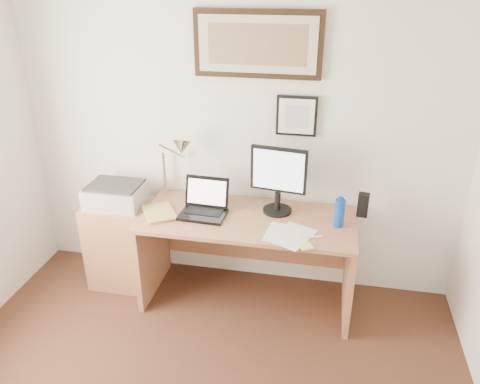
% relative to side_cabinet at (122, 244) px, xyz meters
% --- Properties ---
extents(wall_back, '(3.50, 0.02, 2.50)m').
position_rel_side_cabinet_xyz_m(wall_back, '(0.92, 0.32, 0.89)').
color(wall_back, white).
rests_on(wall_back, ground).
extents(side_cabinet, '(0.50, 0.40, 0.73)m').
position_rel_side_cabinet_xyz_m(side_cabinet, '(0.00, 0.00, 0.00)').
color(side_cabinet, '#9D6342').
rests_on(side_cabinet, floor).
extents(water_bottle, '(0.07, 0.07, 0.21)m').
position_rel_side_cabinet_xyz_m(water_bottle, '(1.73, -0.04, 0.49)').
color(water_bottle, '#0C3FA6').
rests_on(water_bottle, desk).
extents(bottle_cap, '(0.04, 0.04, 0.02)m').
position_rel_side_cabinet_xyz_m(bottle_cap, '(1.73, -0.04, 0.61)').
color(bottle_cap, '#0C3FA6').
rests_on(bottle_cap, water_bottle).
extents(speaker, '(0.09, 0.08, 0.18)m').
position_rel_side_cabinet_xyz_m(speaker, '(1.91, 0.15, 0.48)').
color(speaker, black).
rests_on(speaker, desk).
extents(paper_sheet_a, '(0.22, 0.30, 0.00)m').
position_rel_side_cabinet_xyz_m(paper_sheet_a, '(1.33, -0.23, 0.39)').
color(paper_sheet_a, white).
rests_on(paper_sheet_a, desk).
extents(paper_sheet_b, '(0.35, 0.40, 0.00)m').
position_rel_side_cabinet_xyz_m(paper_sheet_b, '(1.43, -0.25, 0.39)').
color(paper_sheet_b, white).
rests_on(paper_sheet_b, desk).
extents(sticky_pad, '(0.11, 0.11, 0.01)m').
position_rel_side_cabinet_xyz_m(sticky_pad, '(1.53, -0.38, 0.39)').
color(sticky_pad, '#E6E86E').
rests_on(sticky_pad, desk).
extents(marker_pen, '(0.14, 0.06, 0.02)m').
position_rel_side_cabinet_xyz_m(marker_pen, '(1.56, -0.25, 0.39)').
color(marker_pen, white).
rests_on(marker_pen, desk).
extents(book, '(0.34, 0.36, 0.02)m').
position_rel_side_cabinet_xyz_m(book, '(0.31, -0.18, 0.40)').
color(book, tan).
rests_on(book, desk).
extents(desk, '(1.60, 0.70, 0.75)m').
position_rel_side_cabinet_xyz_m(desk, '(1.07, 0.04, 0.15)').
color(desk, '#9D6342').
rests_on(desk, floor).
extents(laptop, '(0.35, 0.31, 0.26)m').
position_rel_side_cabinet_xyz_m(laptop, '(0.74, -0.04, 0.44)').
color(laptop, black).
rests_on(laptop, desk).
extents(lcd_monitor, '(0.42, 0.22, 0.52)m').
position_rel_side_cabinet_xyz_m(lcd_monitor, '(1.27, 0.08, 0.68)').
color(lcd_monitor, black).
rests_on(lcd_monitor, desk).
extents(printer, '(0.44, 0.34, 0.18)m').
position_rel_side_cabinet_xyz_m(printer, '(0.00, 0.00, 0.45)').
color(printer, '#A8A8AA').
rests_on(printer, side_cabinet).
extents(desk_lamp, '(0.29, 0.27, 0.53)m').
position_rel_side_cabinet_xyz_m(desk_lamp, '(0.51, 0.13, 0.82)').
color(desk_lamp, silver).
rests_on(desk_lamp, desk).
extents(picture_large, '(0.92, 0.04, 0.47)m').
position_rel_side_cabinet_xyz_m(picture_large, '(1.07, 0.29, 1.59)').
color(picture_large, black).
rests_on(picture_large, wall_back).
extents(picture_small, '(0.30, 0.03, 0.30)m').
position_rel_side_cabinet_xyz_m(picture_small, '(1.37, 0.29, 1.09)').
color(picture_small, black).
rests_on(picture_small, wall_back).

